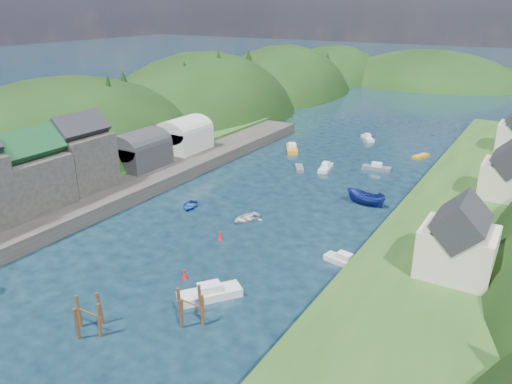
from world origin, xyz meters
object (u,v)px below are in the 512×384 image
Objects in this scene: piling_cluster_near at (89,318)px; channel_buoy_far at (220,236)px; piling_cluster_far at (191,309)px; channel_buoy_near at (185,275)px.

piling_cluster_near is 3.57× the size of channel_buoy_far.
piling_cluster_near is 21.67m from channel_buoy_far.
piling_cluster_far is 7.77m from channel_buoy_near.
piling_cluster_far is at bearing 41.87° from piling_cluster_near.
channel_buoy_near is at bearing -77.27° from channel_buoy_far.
channel_buoy_near is (1.51, 11.74, -0.92)m from piling_cluster_near.
piling_cluster_near reaches higher than channel_buoy_far.
piling_cluster_near reaches higher than piling_cluster_far.
channel_buoy_far is (-2.24, 9.90, 0.00)m from channel_buoy_near.
channel_buoy_near and channel_buoy_far have the same top height.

